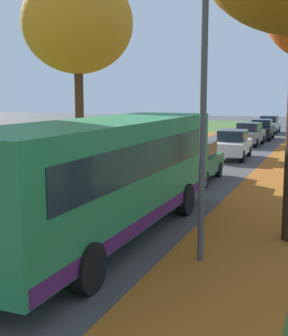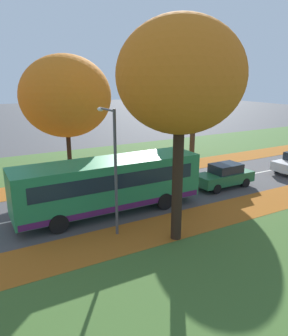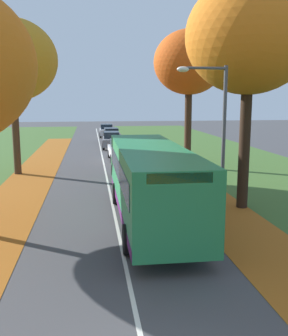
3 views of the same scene
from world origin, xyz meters
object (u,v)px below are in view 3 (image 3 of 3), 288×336
object	(u,v)px
car_green_lead	(127,165)
car_silver_trailing	(107,130)
tree_left_mid	(12,60)
car_grey_third_in_line	(112,140)
streetlamp_right	(215,128)
tree_right_near	(249,37)
tree_right_mid	(189,63)
car_white_following	(120,150)
car_black_fourth_in_line	(111,135)
bus	(150,179)

from	to	relation	value
car_green_lead	car_silver_trailing	xyz separation A→B (m)	(-0.15, 26.70, 0.00)
tree_left_mid	car_grey_third_in_line	bearing A→B (deg)	61.66
streetlamp_right	car_grey_third_in_line	bearing A→B (deg)	96.05
tree_right_near	tree_right_mid	xyz separation A→B (m)	(0.11, 10.57, -0.14)
car_white_following	car_black_fourth_in_line	distance (m)	12.37
tree_left_mid	car_grey_third_in_line	distance (m)	15.55
car_green_lead	car_grey_third_in_line	distance (m)	14.98
car_white_following	car_silver_trailing	world-z (taller)	same
tree_left_mid	car_grey_third_in_line	size ratio (longest dim) A/B	2.28
car_black_fourth_in_line	car_white_following	bearing A→B (deg)	-89.83
tree_left_mid	streetlamp_right	xyz separation A→B (m)	(9.32, -11.80, -3.41)
tree_right_mid	car_green_lead	size ratio (longest dim) A/B	2.24
car_green_lead	car_black_fourth_in_line	world-z (taller)	same
car_black_fourth_in_line	car_silver_trailing	xyz separation A→B (m)	(-0.26, 6.85, 0.00)
bus	car_black_fourth_in_line	xyz separation A→B (m)	(-0.01, 28.40, -0.89)
bus	car_silver_trailing	distance (m)	35.26
car_green_lead	car_silver_trailing	bearing A→B (deg)	90.32
car_green_lead	car_black_fourth_in_line	xyz separation A→B (m)	(0.11, 19.85, 0.00)
tree_right_near	bus	size ratio (longest dim) A/B	0.94
tree_right_near	car_black_fourth_in_line	world-z (taller)	tree_right_near
car_white_following	car_grey_third_in_line	bearing A→B (deg)	92.18
tree_right_near	tree_right_mid	world-z (taller)	tree_right_near
car_grey_third_in_line	streetlamp_right	bearing A→B (deg)	-83.95
car_silver_trailing	bus	bearing A→B (deg)	-89.56
car_white_following	streetlamp_right	bearing A→B (deg)	-82.23
tree_right_near	tree_right_mid	bearing A→B (deg)	89.41
car_black_fourth_in_line	car_silver_trailing	size ratio (longest dim) A/B	1.00
car_white_following	car_grey_third_in_line	distance (m)	7.50
car_green_lead	car_black_fourth_in_line	bearing A→B (deg)	89.69
tree_left_mid	car_silver_trailing	size ratio (longest dim) A/B	2.30
bus	car_silver_trailing	size ratio (longest dim) A/B	2.46
bus	car_grey_third_in_line	world-z (taller)	bus
streetlamp_right	bus	size ratio (longest dim) A/B	0.58
tree_left_mid	car_white_following	size ratio (longest dim) A/B	2.29
tree_left_mid	car_silver_trailing	bearing A→B (deg)	74.46
car_white_following	car_black_fourth_in_line	bearing A→B (deg)	90.17
tree_right_mid	car_silver_trailing	bearing A→B (deg)	101.59
bus	tree_right_near	bearing A→B (deg)	18.47
car_grey_third_in_line	car_black_fourth_in_line	size ratio (longest dim) A/B	1.01
car_green_lead	car_white_following	xyz separation A→B (m)	(0.14, 7.48, 0.00)
car_silver_trailing	car_green_lead	bearing A→B (deg)	-89.68
car_black_fourth_in_line	car_green_lead	bearing A→B (deg)	-90.31
car_white_following	car_black_fourth_in_line	xyz separation A→B (m)	(-0.04, 12.37, 0.00)
bus	car_white_following	bearing A→B (deg)	89.92
tree_right_near	car_green_lead	xyz separation A→B (m)	(-4.50, 7.08, -6.53)
tree_left_mid	tree_right_mid	world-z (taller)	tree_left_mid
bus	car_green_lead	distance (m)	8.59
streetlamp_right	car_grey_third_in_line	xyz separation A→B (m)	(-2.58, 24.30, -2.92)
car_grey_third_in_line	car_silver_trailing	world-z (taller)	same
tree_right_near	car_black_fourth_in_line	xyz separation A→B (m)	(-4.40, 26.93, -6.53)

